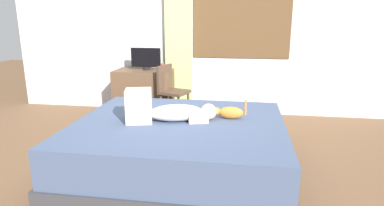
{
  "coord_description": "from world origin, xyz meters",
  "views": [
    {
      "loc": [
        0.72,
        -3.18,
        1.55
      ],
      "look_at": [
        0.19,
        0.18,
        0.66
      ],
      "focal_mm": 30.56,
      "sensor_mm": 36.0,
      "label": 1
    }
  ],
  "objects_px": {
    "person_lying": "(167,110)",
    "cup": "(162,66)",
    "tv_monitor": "(146,59)",
    "desk": "(144,93)",
    "bed": "(180,145)",
    "cat": "(229,112)",
    "chair_by_desk": "(170,89)"
  },
  "relations": [
    {
      "from": "bed",
      "to": "chair_by_desk",
      "type": "xyz_separation_m",
      "value": [
        -0.45,
        1.57,
        0.26
      ]
    },
    {
      "from": "bed",
      "to": "tv_monitor",
      "type": "relative_size",
      "value": 4.57
    },
    {
      "from": "tv_monitor",
      "to": "cup",
      "type": "distance_m",
      "value": 0.29
    },
    {
      "from": "desk",
      "to": "cat",
      "type": "bearing_deg",
      "value": -48.84
    },
    {
      "from": "cat",
      "to": "cup",
      "type": "height_order",
      "value": "cup"
    },
    {
      "from": "desk",
      "to": "bed",
      "type": "bearing_deg",
      "value": -62.82
    },
    {
      "from": "tv_monitor",
      "to": "desk",
      "type": "bearing_deg",
      "value": 180.0
    },
    {
      "from": "cat",
      "to": "cup",
      "type": "distance_m",
      "value": 2.13
    },
    {
      "from": "bed",
      "to": "chair_by_desk",
      "type": "bearing_deg",
      "value": 105.89
    },
    {
      "from": "desk",
      "to": "tv_monitor",
      "type": "distance_m",
      "value": 0.55
    },
    {
      "from": "desk",
      "to": "tv_monitor",
      "type": "bearing_deg",
      "value": -0.0
    },
    {
      "from": "tv_monitor",
      "to": "bed",
      "type": "bearing_deg",
      "value": -63.95
    },
    {
      "from": "bed",
      "to": "cup",
      "type": "bearing_deg",
      "value": 108.87
    },
    {
      "from": "cat",
      "to": "cup",
      "type": "relative_size",
      "value": 3.88
    },
    {
      "from": "desk",
      "to": "tv_monitor",
      "type": "relative_size",
      "value": 1.87
    },
    {
      "from": "bed",
      "to": "tv_monitor",
      "type": "xyz_separation_m",
      "value": [
        -0.9,
        1.83,
        0.67
      ]
    },
    {
      "from": "bed",
      "to": "cup",
      "type": "height_order",
      "value": "cup"
    },
    {
      "from": "bed",
      "to": "cat",
      "type": "bearing_deg",
      "value": 20.08
    },
    {
      "from": "cup",
      "to": "bed",
      "type": "bearing_deg",
      "value": -71.13
    },
    {
      "from": "person_lying",
      "to": "cup",
      "type": "distance_m",
      "value": 2.03
    },
    {
      "from": "bed",
      "to": "desk",
      "type": "relative_size",
      "value": 2.44
    },
    {
      "from": "desk",
      "to": "chair_by_desk",
      "type": "height_order",
      "value": "chair_by_desk"
    },
    {
      "from": "bed",
      "to": "person_lying",
      "type": "relative_size",
      "value": 2.35
    },
    {
      "from": "desk",
      "to": "tv_monitor",
      "type": "height_order",
      "value": "tv_monitor"
    },
    {
      "from": "cat",
      "to": "desk",
      "type": "relative_size",
      "value": 0.4
    },
    {
      "from": "tv_monitor",
      "to": "cup",
      "type": "relative_size",
      "value": 5.21
    },
    {
      "from": "person_lying",
      "to": "desk",
      "type": "relative_size",
      "value": 1.04
    },
    {
      "from": "person_lying",
      "to": "cat",
      "type": "bearing_deg",
      "value": 16.0
    },
    {
      "from": "person_lying",
      "to": "bed",
      "type": "bearing_deg",
      "value": -0.55
    },
    {
      "from": "tv_monitor",
      "to": "cup",
      "type": "xyz_separation_m",
      "value": [
        0.23,
        0.12,
        -0.14
      ]
    },
    {
      "from": "cat",
      "to": "bed",
      "type": "bearing_deg",
      "value": -159.92
    },
    {
      "from": "bed",
      "to": "cup",
      "type": "distance_m",
      "value": 2.13
    }
  ]
}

